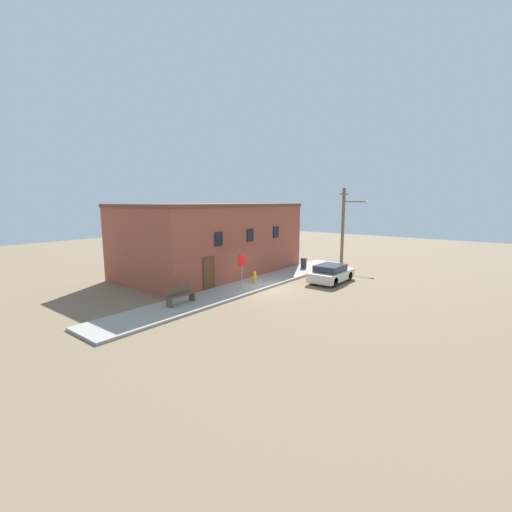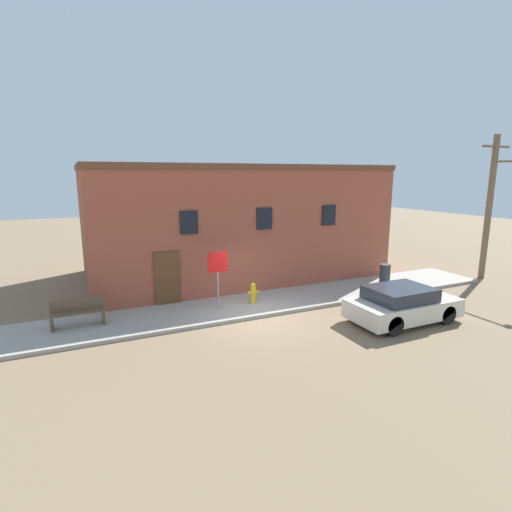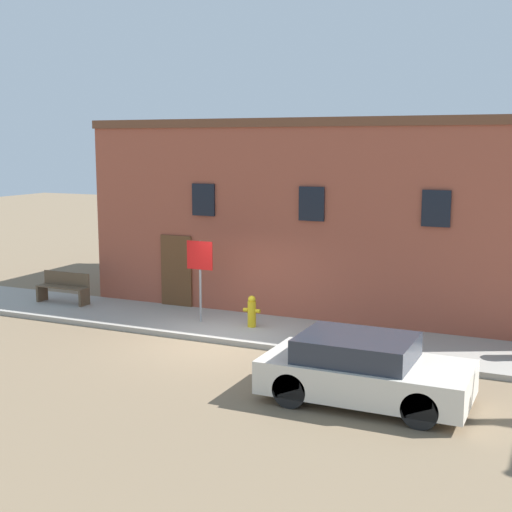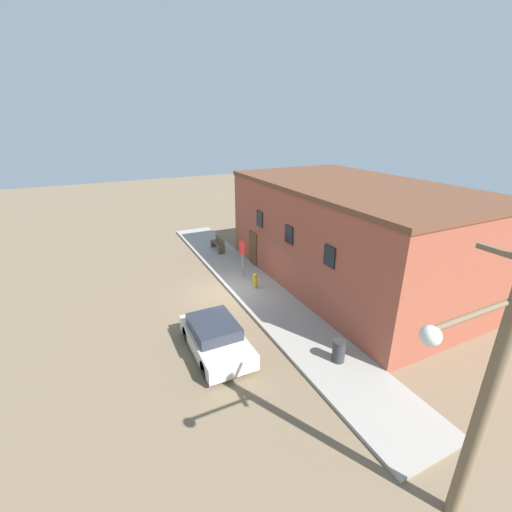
{
  "view_description": "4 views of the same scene",
  "coord_description": "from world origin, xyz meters",
  "px_view_note": "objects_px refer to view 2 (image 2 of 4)",
  "views": [
    {
      "loc": [
        -17.58,
        -12.87,
        5.65
      ],
      "look_at": [
        0.43,
        1.36,
        2.0
      ],
      "focal_mm": 24.0,
      "sensor_mm": 36.0,
      "label": 1
    },
    {
      "loc": [
        -5.88,
        -12.23,
        5.08
      ],
      "look_at": [
        0.43,
        1.36,
        2.0
      ],
      "focal_mm": 28.0,
      "sensor_mm": 36.0,
      "label": 2
    },
    {
      "loc": [
        7.85,
        -14.9,
        4.85
      ],
      "look_at": [
        0.43,
        1.36,
        2.0
      ],
      "focal_mm": 50.0,
      "sensor_mm": 36.0,
      "label": 3
    },
    {
      "loc": [
        15.13,
        -5.86,
        8.53
      ],
      "look_at": [
        0.43,
        1.36,
        2.0
      ],
      "focal_mm": 24.0,
      "sensor_mm": 36.0,
      "label": 4
    }
  ],
  "objects_px": {
    "trash_bin": "(385,273)",
    "parked_car": "(402,305)",
    "fire_hydrant": "(253,293)",
    "bench": "(78,313)",
    "utility_pole": "(492,203)",
    "stop_sign": "(218,269)"
  },
  "relations": [
    {
      "from": "stop_sign",
      "to": "parked_car",
      "type": "distance_m",
      "value": 6.66
    },
    {
      "from": "trash_bin",
      "to": "parked_car",
      "type": "height_order",
      "value": "parked_car"
    },
    {
      "from": "fire_hydrant",
      "to": "stop_sign",
      "type": "relative_size",
      "value": 0.38
    },
    {
      "from": "bench",
      "to": "fire_hydrant",
      "type": "bearing_deg",
      "value": -2.1
    },
    {
      "from": "bench",
      "to": "utility_pole",
      "type": "xyz_separation_m",
      "value": [
        18.4,
        -1.2,
        3.12
      ]
    },
    {
      "from": "stop_sign",
      "to": "utility_pole",
      "type": "height_order",
      "value": "utility_pole"
    },
    {
      "from": "fire_hydrant",
      "to": "bench",
      "type": "relative_size",
      "value": 0.5
    },
    {
      "from": "trash_bin",
      "to": "utility_pole",
      "type": "height_order",
      "value": "utility_pole"
    },
    {
      "from": "stop_sign",
      "to": "bench",
      "type": "height_order",
      "value": "stop_sign"
    },
    {
      "from": "trash_bin",
      "to": "bench",
      "type": "bearing_deg",
      "value": 179.63
    },
    {
      "from": "utility_pole",
      "to": "bench",
      "type": "bearing_deg",
      "value": 176.26
    },
    {
      "from": "utility_pole",
      "to": "parked_car",
      "type": "height_order",
      "value": "utility_pole"
    },
    {
      "from": "fire_hydrant",
      "to": "utility_pole",
      "type": "bearing_deg",
      "value": -4.58
    },
    {
      "from": "utility_pole",
      "to": "parked_car",
      "type": "bearing_deg",
      "value": -161.43
    },
    {
      "from": "trash_bin",
      "to": "parked_car",
      "type": "distance_m",
      "value": 4.72
    },
    {
      "from": "trash_bin",
      "to": "parked_car",
      "type": "xyz_separation_m",
      "value": [
        -2.75,
        -3.84,
        0.05
      ]
    },
    {
      "from": "trash_bin",
      "to": "parked_car",
      "type": "bearing_deg",
      "value": -125.56
    },
    {
      "from": "fire_hydrant",
      "to": "stop_sign",
      "type": "height_order",
      "value": "stop_sign"
    },
    {
      "from": "stop_sign",
      "to": "utility_pole",
      "type": "xyz_separation_m",
      "value": [
        13.6,
        -0.89,
        2.05
      ]
    },
    {
      "from": "stop_sign",
      "to": "trash_bin",
      "type": "xyz_separation_m",
      "value": [
        8.25,
        0.23,
        -1.1
      ]
    },
    {
      "from": "fire_hydrant",
      "to": "parked_car",
      "type": "relative_size",
      "value": 0.21
    },
    {
      "from": "stop_sign",
      "to": "bench",
      "type": "distance_m",
      "value": 4.93
    }
  ]
}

